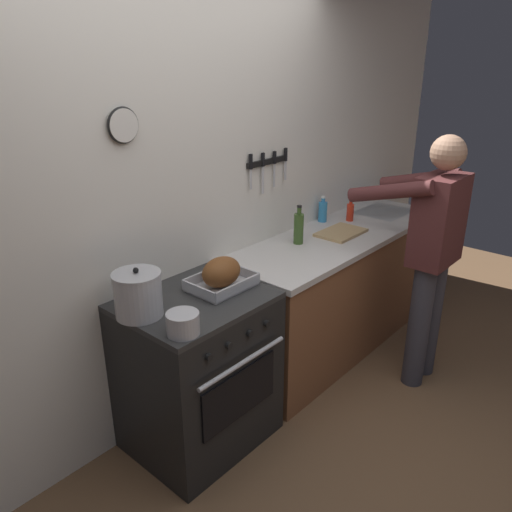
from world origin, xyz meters
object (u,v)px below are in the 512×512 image
object	(u,v)px
stove	(199,371)
roasting_pan	(221,274)
bottle_olive_oil	(299,228)
saucepan	(183,323)
cutting_board	(341,233)
person_cook	(431,248)
bottle_dish_soap	(323,211)
stock_pot	(138,294)
bottle_hot_sauce	(350,212)

from	to	relation	value
stove	roasting_pan	bearing A→B (deg)	-2.97
bottle_olive_oil	saucepan	bearing A→B (deg)	-166.17
roasting_pan	bottle_olive_oil	size ratio (longest dim) A/B	1.32
stove	bottle_olive_oil	size ratio (longest dim) A/B	3.38
cutting_board	bottle_olive_oil	bearing A→B (deg)	162.55
person_cook	roasting_pan	distance (m)	1.39
cutting_board	bottle_dish_soap	bearing A→B (deg)	59.61
stock_pot	person_cook	bearing A→B (deg)	-23.59
bottle_olive_oil	cutting_board	bearing A→B (deg)	-17.45
stock_pot	bottle_olive_oil	bearing A→B (deg)	1.08
cutting_board	bottle_dish_soap	distance (m)	0.32
bottle_hot_sauce	roasting_pan	bearing A→B (deg)	-175.80
bottle_dish_soap	stock_pot	bearing A→B (deg)	-174.46
bottle_olive_oil	stove	bearing A→B (deg)	-174.69
person_cook	saucepan	world-z (taller)	person_cook
roasting_pan	saucepan	size ratio (longest dim) A/B	2.31
cutting_board	bottle_dish_soap	size ratio (longest dim) A/B	1.80
stove	saucepan	xyz separation A→B (m)	(-0.27, -0.23, 0.50)
stove	bottle_olive_oil	bearing A→B (deg)	5.31
bottle_olive_oil	bottle_hot_sauce	distance (m)	0.67
person_cook	saucepan	distance (m)	1.74
stove	cutting_board	size ratio (longest dim) A/B	2.50
roasting_pan	bottle_olive_oil	world-z (taller)	bottle_olive_oil
roasting_pan	bottle_dish_soap	world-z (taller)	bottle_dish_soap
person_cook	saucepan	bearing A→B (deg)	76.54
stove	bottle_hot_sauce	world-z (taller)	bottle_hot_sauce
roasting_pan	cutting_board	bearing A→B (deg)	-0.35
bottle_dish_soap	bottle_hot_sauce	world-z (taller)	bottle_dish_soap
saucepan	roasting_pan	bearing A→B (deg)	24.89
cutting_board	bottle_olive_oil	world-z (taller)	bottle_olive_oil
person_cook	bottle_hot_sauce	size ratio (longest dim) A/B	9.57
saucepan	cutting_board	xyz separation A→B (m)	(1.66, 0.21, -0.04)
person_cook	bottle_dish_soap	distance (m)	0.93
stove	saucepan	size ratio (longest dim) A/B	5.90
person_cook	bottle_hot_sauce	bearing A→B (deg)	-19.30
roasting_pan	bottle_olive_oil	xyz separation A→B (m)	(0.84, 0.11, 0.03)
stock_pot	saucepan	distance (m)	0.30
bottle_hot_sauce	saucepan	bearing A→B (deg)	-170.61
stove	stock_pot	xyz separation A→B (m)	(-0.30, 0.07, 0.56)
person_cook	cutting_board	size ratio (longest dim) A/B	4.61
bottle_dish_soap	bottle_hot_sauce	xyz separation A→B (m)	(0.16, -0.15, -0.01)
stock_pot	bottle_olive_oil	size ratio (longest dim) A/B	0.95
bottle_olive_oil	bottle_hot_sauce	size ratio (longest dim) A/B	1.54
stove	stock_pot	size ratio (longest dim) A/B	3.57
cutting_board	bottle_olive_oil	size ratio (longest dim) A/B	1.35
bottle_olive_oil	bottle_dish_soap	bearing A→B (deg)	16.61
bottle_dish_soap	roasting_pan	bearing A→B (deg)	-169.17
roasting_pan	stock_pot	bearing A→B (deg)	170.64
roasting_pan	saucepan	xyz separation A→B (m)	(-0.46, -0.22, -0.03)
stock_pot	saucepan	bearing A→B (deg)	-85.60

